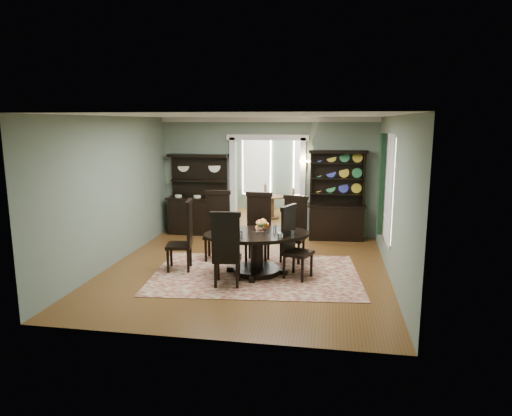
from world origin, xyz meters
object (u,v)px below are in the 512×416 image
(sideboard, at_px, (198,206))
(parlor_table, at_px, (273,204))
(dining_table, at_px, (257,245))
(welsh_dresser, at_px, (336,207))

(sideboard, relative_size, parlor_table, 2.79)
(sideboard, bearing_deg, parlor_table, 51.97)
(dining_table, height_order, sideboard, sideboard)
(dining_table, relative_size, welsh_dresser, 1.06)
(dining_table, height_order, parlor_table, dining_table)
(dining_table, relative_size, parlor_table, 3.16)
(dining_table, xyz_separation_m, sideboard, (-2.04, 2.94, 0.16))
(sideboard, relative_size, welsh_dresser, 0.94)
(welsh_dresser, distance_m, parlor_table, 2.89)
(sideboard, bearing_deg, dining_table, -55.71)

